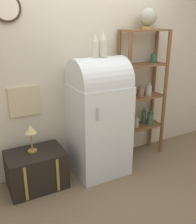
{
  "coord_description": "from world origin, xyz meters",
  "views": [
    {
      "loc": [
        -1.46,
        -2.45,
        1.92
      ],
      "look_at": [
        -0.01,
        0.25,
        0.83
      ],
      "focal_mm": 42.0,
      "sensor_mm": 36.0,
      "label": 1
    }
  ],
  "objects_px": {
    "globe": "(148,18)",
    "vase_left": "(95,46)",
    "refrigerator": "(99,115)",
    "desk_lamp": "(31,132)",
    "suitcase_trunk": "(36,169)",
    "vase_center": "(103,45)"
  },
  "relations": [
    {
      "from": "suitcase_trunk",
      "to": "globe",
      "type": "distance_m",
      "value": 2.36
    },
    {
      "from": "vase_center",
      "to": "globe",
      "type": "bearing_deg",
      "value": 11.17
    },
    {
      "from": "globe",
      "to": "desk_lamp",
      "type": "xyz_separation_m",
      "value": [
        -1.64,
        -0.07,
        -1.23
      ]
    },
    {
      "from": "suitcase_trunk",
      "to": "vase_left",
      "type": "relative_size",
      "value": 2.48
    },
    {
      "from": "suitcase_trunk",
      "to": "globe",
      "type": "xyz_separation_m",
      "value": [
        1.62,
        0.11,
        1.71
      ]
    },
    {
      "from": "suitcase_trunk",
      "to": "globe",
      "type": "bearing_deg",
      "value": 3.78
    },
    {
      "from": "suitcase_trunk",
      "to": "vase_center",
      "type": "xyz_separation_m",
      "value": [
        0.88,
        -0.04,
        1.41
      ]
    },
    {
      "from": "vase_left",
      "to": "desk_lamp",
      "type": "distance_m",
      "value": 1.22
    },
    {
      "from": "refrigerator",
      "to": "suitcase_trunk",
      "type": "height_order",
      "value": "refrigerator"
    },
    {
      "from": "globe",
      "to": "desk_lamp",
      "type": "relative_size",
      "value": 0.8
    },
    {
      "from": "globe",
      "to": "desk_lamp",
      "type": "distance_m",
      "value": 2.05
    },
    {
      "from": "globe",
      "to": "desk_lamp",
      "type": "bearing_deg",
      "value": -177.69
    },
    {
      "from": "globe",
      "to": "suitcase_trunk",
      "type": "bearing_deg",
      "value": -176.22
    },
    {
      "from": "globe",
      "to": "vase_left",
      "type": "xyz_separation_m",
      "value": [
        -0.84,
        -0.13,
        -0.31
      ]
    },
    {
      "from": "refrigerator",
      "to": "suitcase_trunk",
      "type": "relative_size",
      "value": 2.26
    },
    {
      "from": "suitcase_trunk",
      "to": "desk_lamp",
      "type": "relative_size",
      "value": 2.03
    },
    {
      "from": "desk_lamp",
      "to": "vase_center",
      "type": "bearing_deg",
      "value": -5.15
    },
    {
      "from": "desk_lamp",
      "to": "refrigerator",
      "type": "bearing_deg",
      "value": -4.74
    },
    {
      "from": "globe",
      "to": "vase_left",
      "type": "bearing_deg",
      "value": -171.02
    },
    {
      "from": "globe",
      "to": "desk_lamp",
      "type": "height_order",
      "value": "globe"
    },
    {
      "from": "suitcase_trunk",
      "to": "refrigerator",
      "type": "bearing_deg",
      "value": -2.0
    },
    {
      "from": "refrigerator",
      "to": "globe",
      "type": "height_order",
      "value": "globe"
    }
  ]
}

